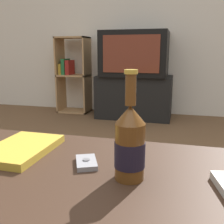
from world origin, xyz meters
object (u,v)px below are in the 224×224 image
at_px(bookshelf, 72,74).
at_px(table_book, 21,149).
at_px(tv_stand, 134,97).
at_px(beer_bottle, 130,144).
at_px(television, 135,54).
at_px(cell_phone, 86,162).

height_order(bookshelf, table_book, bookshelf).
xyz_separation_m(tv_stand, beer_bottle, (0.43, -2.60, 0.32)).
relative_size(bookshelf, table_book, 3.75).
distance_m(television, beer_bottle, 2.64).
height_order(bookshelf, beer_bottle, bookshelf).
bearing_deg(bookshelf, television, -6.91).
bearing_deg(tv_stand, cell_phone, -83.34).
bearing_deg(beer_bottle, table_book, 166.57).
height_order(tv_stand, television, television).
distance_m(television, bookshelf, 0.92).
relative_size(tv_stand, bookshelf, 0.91).
bearing_deg(bookshelf, cell_phone, -66.19).
height_order(television, cell_phone, television).
bearing_deg(tv_stand, table_book, -88.57).
bearing_deg(table_book, tv_stand, 92.15).
relative_size(bookshelf, beer_bottle, 3.64).
bearing_deg(cell_phone, table_book, 146.22).
bearing_deg(cell_phone, bookshelf, 89.48).
distance_m(cell_phone, table_book, 0.24).
distance_m(bookshelf, beer_bottle, 3.00).
relative_size(cell_phone, table_book, 0.41).
height_order(cell_phone, table_book, table_book).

